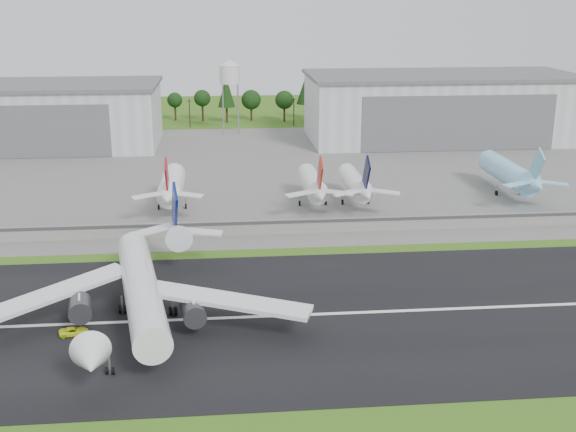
{
  "coord_description": "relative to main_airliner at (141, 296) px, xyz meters",
  "views": [
    {
      "loc": [
        -9.2,
        -104.46,
        53.49
      ],
      "look_at": [
        4.42,
        40.0,
        9.0
      ],
      "focal_mm": 45.0,
      "sensor_mm": 36.0,
      "label": 1
    }
  ],
  "objects": [
    {
      "name": "water_tower",
      "position": [
        18.38,
        175.43,
        19.66
      ],
      "size": [
        8.4,
        8.4,
        29.4
      ],
      "color": "#99999E",
      "rests_on": "ground"
    },
    {
      "name": "utility_poles",
      "position": [
        23.38,
        190.43,
        -4.89
      ],
      "size": [
        230.0,
        3.0,
        12.0
      ],
      "primitive_type": null,
      "color": "black",
      "rests_on": "ground"
    },
    {
      "name": "parked_jet_red_b",
      "position": [
        37.98,
        66.95,
        1.06
      ],
      "size": [
        7.36,
        31.29,
        16.44
      ],
      "color": "white",
      "rests_on": "ground"
    },
    {
      "name": "apron",
      "position": [
        23.38,
        110.43,
        -4.84
      ],
      "size": [
        320.0,
        150.0,
        0.1
      ],
      "primitive_type": "cube",
      "color": "slate",
      "rests_on": "ground"
    },
    {
      "name": "blast_fence",
      "position": [
        23.38,
        45.42,
        -3.09
      ],
      "size": [
        240.0,
        0.61,
        3.5
      ],
      "color": "gray",
      "rests_on": "ground"
    },
    {
      "name": "runway",
      "position": [
        23.38,
        0.43,
        -4.84
      ],
      "size": [
        320.0,
        60.0,
        0.1
      ],
      "primitive_type": "cube",
      "color": "black",
      "rests_on": "ground"
    },
    {
      "name": "hangar_west",
      "position": [
        -56.62,
        155.35,
        6.74
      ],
      "size": [
        97.0,
        44.0,
        23.2
      ],
      "color": "silver",
      "rests_on": "ground"
    },
    {
      "name": "ground_vehicle",
      "position": [
        -10.76,
        -3.73,
        -4.14
      ],
      "size": [
        5.02,
        3.03,
        1.3
      ],
      "primitive_type": "imported",
      "rotation": [
        0.0,
        0.0,
        1.77
      ],
      "color": "#E2F11C",
      "rests_on": "runway"
    },
    {
      "name": "runway_centerline",
      "position": [
        23.38,
        0.43,
        -4.78
      ],
      "size": [
        220.0,
        1.0,
        0.02
      ],
      "primitive_type": "cube",
      "color": "white",
      "rests_on": "runway"
    },
    {
      "name": "parked_jet_skyblue",
      "position": [
        93.69,
        72.03,
        1.54
      ],
      "size": [
        7.36,
        37.29,
        17.0
      ],
      "color": "#90D4F9",
      "rests_on": "ground"
    },
    {
      "name": "treeline",
      "position": [
        23.38,
        205.43,
        -4.89
      ],
      "size": [
        320.0,
        16.0,
        22.0
      ],
      "primitive_type": null,
      "color": "black",
      "rests_on": "ground"
    },
    {
      "name": "parked_jet_red_a",
      "position": [
        1.06,
        67.02,
        1.48
      ],
      "size": [
        7.36,
        31.29,
        16.9
      ],
      "color": "white",
      "rests_on": "ground"
    },
    {
      "name": "ground",
      "position": [
        23.38,
        -9.57,
        -4.89
      ],
      "size": [
        600.0,
        600.0,
        0.0
      ],
      "primitive_type": "plane",
      "color": "#406919",
      "rests_on": "ground"
    },
    {
      "name": "parked_jet_navy",
      "position": [
        49.48,
        66.94,
        0.98
      ],
      "size": [
        7.36,
        31.29,
        16.36
      ],
      "color": "white",
      "rests_on": "ground"
    },
    {
      "name": "main_airliner",
      "position": [
        0.0,
        0.0,
        0.0
      ],
      "size": [
        56.43,
        59.09,
        18.17
      ],
      "rotation": [
        0.0,
        0.0,
        3.31
      ],
      "color": "white",
      "rests_on": "runway"
    },
    {
      "name": "hangar_east",
      "position": [
        98.38,
        155.35,
        7.73
      ],
      "size": [
        102.0,
        47.0,
        25.2
      ],
      "color": "silver",
      "rests_on": "ground"
    }
  ]
}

